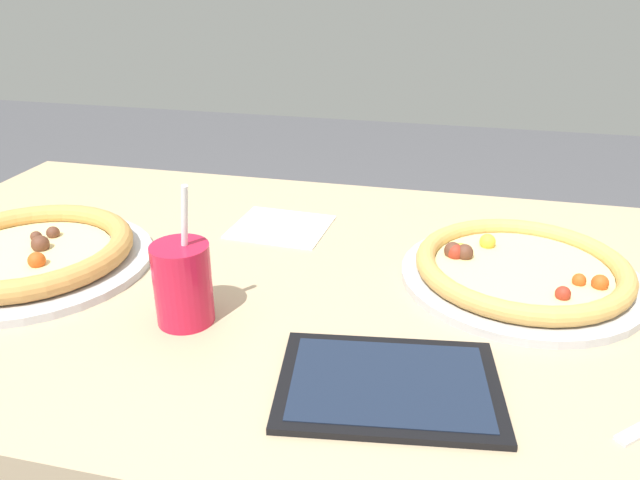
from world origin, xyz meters
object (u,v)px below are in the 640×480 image
Objects in this scene: pizza_near at (30,253)px; drink_cup_colored at (183,283)px; tablet at (389,384)px; pizza_far at (521,270)px.

pizza_near is 0.31m from drink_cup_colored.
drink_cup_colored reaches higher than tablet.
pizza_near is at bearing 163.94° from tablet.
pizza_far is at bearing 26.07° from drink_cup_colored.
pizza_far is at bearing 9.54° from pizza_near.
pizza_near is 0.73m from pizza_far.
pizza_near reaches higher than tablet.
drink_cup_colored is at bearing -16.50° from pizza_near.
drink_cup_colored is 0.29m from tablet.
tablet is (0.57, -0.16, -0.02)m from pizza_near.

